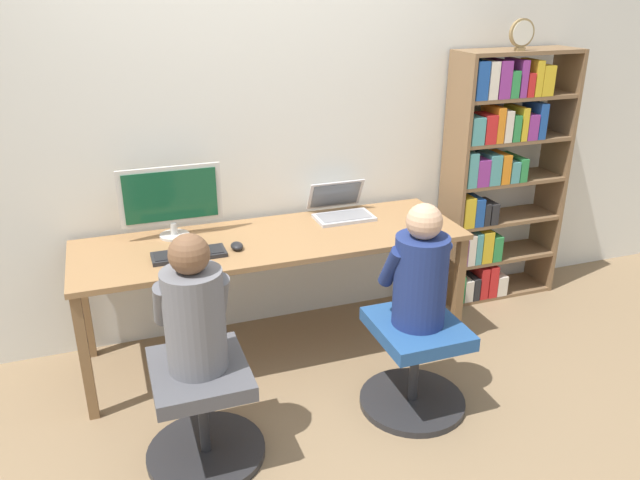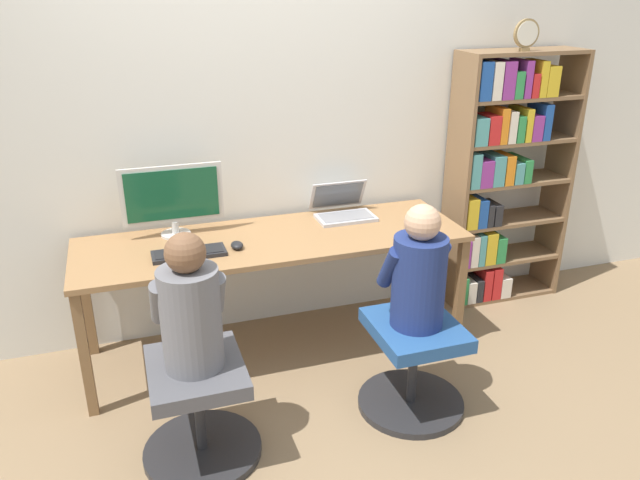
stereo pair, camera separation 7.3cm
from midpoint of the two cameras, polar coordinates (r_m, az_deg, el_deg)
name	(u,v)px [view 1 (the left image)]	position (r m, az deg, el deg)	size (l,w,h in m)	color
ground_plane	(293,380)	(3.56, -3.11, -12.67)	(14.00, 14.00, 0.00)	#846B4C
wall_back	(251,121)	(3.71, -6.91, 10.71)	(10.00, 0.05, 2.60)	silver
desk	(273,248)	(3.52, -4.92, -0.76)	(2.17, 0.68, 0.73)	olive
desktop_monitor	(171,200)	(3.53, -14.04, 3.60)	(0.56, 0.17, 0.41)	beige
laptop	(341,210)	(3.79, 1.40, 2.80)	(0.35, 0.30, 0.20)	#B7B7BC
keyboard	(189,254)	(3.32, -12.52, -1.30)	(0.38, 0.15, 0.03)	#232326
computer_mouse_by_keyboard	(237,246)	(3.36, -8.23, -0.55)	(0.07, 0.09, 0.04)	black
office_chair_left	(203,409)	(2.98, -11.40, -14.90)	(0.55, 0.55, 0.49)	#262628
office_chair_right	(415,361)	(3.26, 8.01, -10.93)	(0.55, 0.55, 0.49)	#262628
person_at_monitor	(194,311)	(2.71, -12.22, -6.34)	(0.32, 0.29, 0.62)	slate
person_at_laptop	(420,272)	(3.02, 8.48, -2.92)	(0.32, 0.29, 0.62)	navy
bookshelf	(495,177)	(4.26, 15.23, 5.59)	(0.81, 0.29, 1.67)	brown
desk_clock	(522,34)	(4.07, 17.46, 17.55)	(0.17, 0.03, 0.19)	olive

